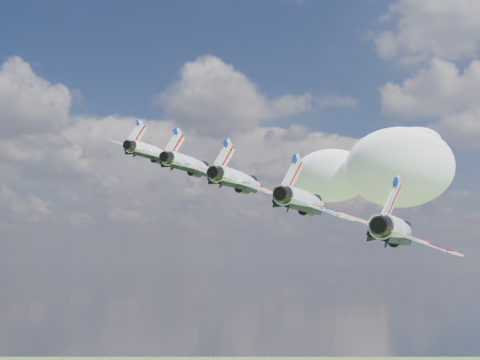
% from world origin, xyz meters
% --- Properties ---
extents(cloud_far, '(60.93, 47.87, 23.94)m').
position_xyz_m(cloud_far, '(-3.50, 195.80, 184.67)').
color(cloud_far, white).
extents(jet_0, '(13.17, 16.00, 7.24)m').
position_xyz_m(jet_0, '(-34.02, 5.86, 158.66)').
color(jet_0, white).
extents(jet_1, '(13.17, 16.00, 7.24)m').
position_xyz_m(jet_1, '(-26.43, -2.91, 155.58)').
color(jet_1, silver).
extents(jet_2, '(13.17, 16.00, 7.24)m').
position_xyz_m(jet_2, '(-18.83, -11.68, 152.50)').
color(jet_2, white).
extents(jet_3, '(13.17, 16.00, 7.24)m').
position_xyz_m(jet_3, '(-11.23, -20.46, 149.42)').
color(jet_3, white).
extents(jet_4, '(13.17, 16.00, 7.24)m').
position_xyz_m(jet_4, '(-3.64, -29.23, 146.33)').
color(jet_4, white).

